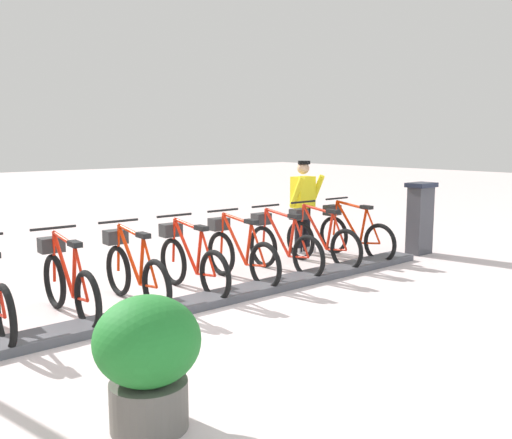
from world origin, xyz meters
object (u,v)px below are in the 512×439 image
(worker_near_rack, at_px, (303,203))
(planter_bush, at_px, (148,355))
(bike_docked_4, at_px, (190,261))
(bike_docked_2, at_px, (282,245))
(bike_docked_0, at_px, (353,233))
(bike_docked_6, at_px, (67,281))
(bike_docked_1, at_px, (319,239))
(bike_docked_3, at_px, (239,252))
(payment_kiosk, at_px, (420,217))
(bike_docked_5, at_px, (133,270))

(worker_near_rack, xyz_separation_m, planter_bush, (-3.68, 5.28, -0.37))
(bike_docked_4, xyz_separation_m, planter_bush, (-2.81, 2.24, 0.11))
(bike_docked_2, bearing_deg, planter_bush, 125.57)
(bike_docked_0, bearing_deg, bike_docked_6, 90.00)
(bike_docked_1, distance_m, bike_docked_3, 1.69)
(worker_near_rack, bearing_deg, planter_bush, 124.91)
(payment_kiosk, xyz_separation_m, bike_docked_6, (0.57, 6.22, -0.24))
(payment_kiosk, distance_m, bike_docked_6, 6.25)
(bike_docked_0, bearing_deg, bike_docked_2, 90.00)
(payment_kiosk, relative_size, bike_docked_3, 0.74)
(bike_docked_1, xyz_separation_m, worker_near_rack, (0.87, -0.50, 0.48))
(payment_kiosk, distance_m, bike_docked_2, 2.91)
(bike_docked_0, bearing_deg, payment_kiosk, -116.32)
(payment_kiosk, height_order, bike_docked_0, payment_kiosk)
(bike_docked_2, relative_size, planter_bush, 1.77)
(bike_docked_3, distance_m, planter_bush, 4.18)
(bike_docked_6, height_order, worker_near_rack, worker_near_rack)
(bike_docked_3, relative_size, bike_docked_6, 1.00)
(bike_docked_1, bearing_deg, worker_near_rack, -29.92)
(bike_docked_3, bearing_deg, bike_docked_2, -90.00)
(payment_kiosk, height_order, bike_docked_6, payment_kiosk)
(bike_docked_3, bearing_deg, payment_kiosk, -98.81)
(bike_docked_0, xyz_separation_m, bike_docked_1, (0.00, 0.84, 0.00))
(bike_docked_5, bearing_deg, planter_bush, 153.55)
(bike_docked_4, bearing_deg, bike_docked_6, 90.00)
(bike_docked_2, bearing_deg, bike_docked_1, -90.00)
(bike_docked_0, relative_size, planter_bush, 1.77)
(bike_docked_4, xyz_separation_m, worker_near_rack, (0.87, -3.03, 0.48))
(planter_bush, bearing_deg, payment_kiosk, -71.71)
(bike_docked_6, bearing_deg, payment_kiosk, -95.25)
(bike_docked_4, bearing_deg, bike_docked_3, -90.00)
(bike_docked_0, height_order, worker_near_rack, worker_near_rack)
(bike_docked_6, bearing_deg, bike_docked_5, -90.00)
(bike_docked_0, relative_size, bike_docked_5, 1.00)
(payment_kiosk, relative_size, bike_docked_6, 0.74)
(worker_near_rack, bearing_deg, bike_docked_6, 100.44)
(bike_docked_4, distance_m, bike_docked_6, 1.69)
(bike_docked_1, height_order, bike_docked_3, same)
(bike_docked_0, height_order, bike_docked_2, same)
(bike_docked_0, xyz_separation_m, worker_near_rack, (0.87, 0.34, 0.48))
(payment_kiosk, xyz_separation_m, bike_docked_5, (0.57, 5.38, -0.24))
(bike_docked_3, distance_m, bike_docked_6, 2.53)
(bike_docked_6, bearing_deg, planter_bush, 168.84)
(payment_kiosk, height_order, bike_docked_5, payment_kiosk)
(bike_docked_3, distance_m, bike_docked_4, 0.84)
(bike_docked_1, distance_m, planter_bush, 5.54)
(planter_bush, bearing_deg, bike_docked_2, -54.43)
(bike_docked_4, relative_size, bike_docked_6, 1.00)
(bike_docked_5, bearing_deg, bike_docked_0, -90.00)
(payment_kiosk, relative_size, bike_docked_5, 0.74)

